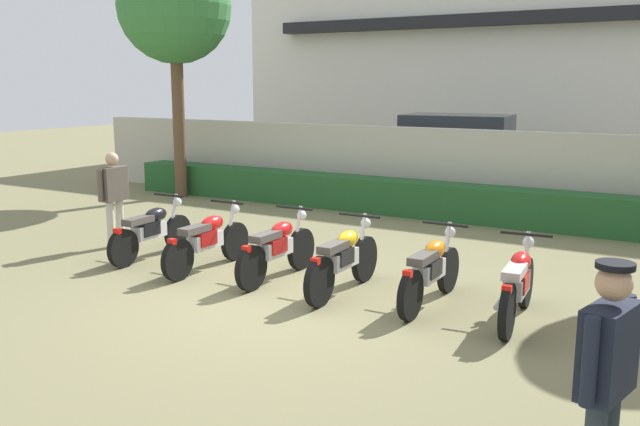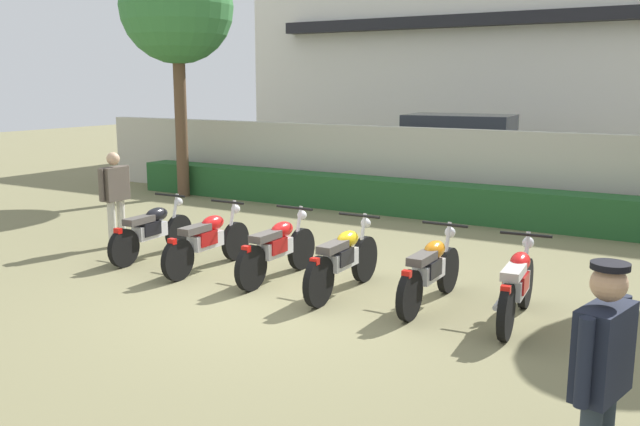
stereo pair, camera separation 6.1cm
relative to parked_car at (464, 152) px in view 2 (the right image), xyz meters
name	(u,v)px [view 2 (the right image)]	position (x,y,z in m)	size (l,w,h in m)	color
ground	(279,299)	(1.16, -10.34, -0.94)	(60.00, 60.00, 0.00)	olive
building	(570,33)	(1.16, 6.57, 3.34)	(20.82, 6.50, 8.56)	white
compound_wall	(461,172)	(1.16, -3.57, -0.05)	(19.78, 0.30, 1.77)	#BCB7A8
hedge_row	(448,202)	(1.16, -4.27, -0.58)	(15.82, 0.70, 0.71)	#235628
parked_car	(464,152)	(0.00, 0.00, 0.00)	(4.64, 2.39, 1.89)	silver
tree_near_inspector	(177,8)	(-5.34, -4.84, 3.46)	(2.62, 2.62, 5.75)	brown
motorcycle_in_row_0	(152,230)	(-1.72, -9.61, -0.50)	(0.60, 1.83, 0.95)	black
motorcycle_in_row_1	(207,240)	(-0.52, -9.70, -0.49)	(0.60, 1.91, 0.95)	black
motorcycle_in_row_2	(277,248)	(0.63, -9.60, -0.49)	(0.60, 1.85, 0.96)	black
motorcycle_in_row_3	(343,259)	(1.73, -9.70, -0.48)	(0.60, 1.89, 0.98)	black
motorcycle_in_row_4	(430,270)	(2.89, -9.59, -0.49)	(0.60, 1.86, 0.96)	black
motorcycle_in_row_5	(517,285)	(3.97, -9.66, -0.49)	(0.60, 1.82, 0.96)	black
inspector_person	(115,192)	(-2.77, -9.34, -0.01)	(0.22, 0.65, 1.58)	beige
officer_0	(602,370)	(5.34, -12.96, 0.04)	(0.32, 0.65, 1.65)	#28333D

